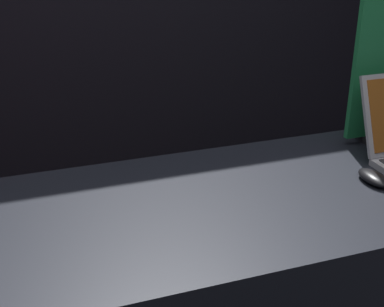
# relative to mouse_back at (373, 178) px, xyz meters

# --- Properties ---
(mouse_back) EXTENTS (0.06, 0.12, 0.03)m
(mouse_back) POSITION_rel_mouse_back_xyz_m (0.00, 0.00, 0.00)
(mouse_back) COLOR black
(mouse_back) RESTS_ON display_counter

